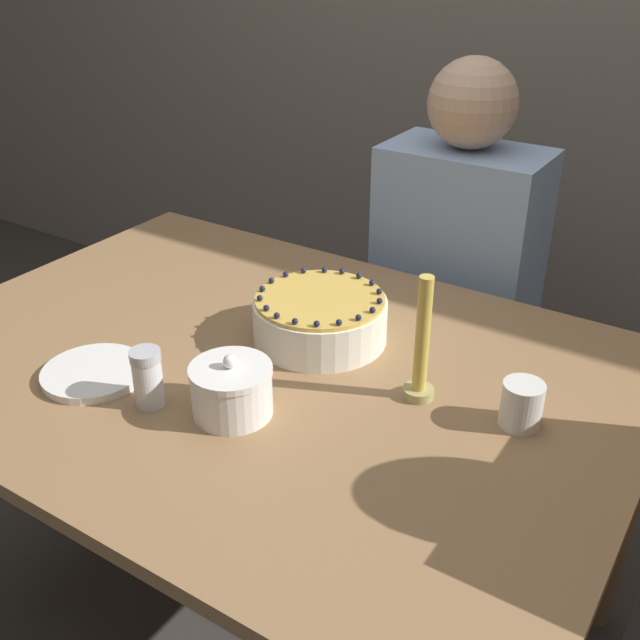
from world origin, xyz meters
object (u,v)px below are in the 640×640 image
sugar_shaker (148,378)px  person_man_blue_shirt (452,322)px  cake (320,318)px  candle (421,351)px  sugar_bowl (232,390)px

sugar_shaker → person_man_blue_shirt: person_man_blue_shirt is taller
cake → candle: (0.26, -0.08, 0.05)m
cake → sugar_bowl: size_ratio=1.89×
sugar_shaker → candle: (0.39, 0.28, 0.04)m
cake → sugar_bowl: sugar_bowl is taller
cake → candle: size_ratio=1.14×
cake → sugar_bowl: (0.01, -0.30, -0.00)m
sugar_bowl → candle: size_ratio=0.60×
sugar_bowl → sugar_shaker: sugar_bowl is taller
candle → sugar_shaker: bearing=-144.3°
sugar_bowl → cake: bearing=92.4°
cake → sugar_bowl: 0.30m
sugar_shaker → person_man_blue_shirt: 0.99m
person_man_blue_shirt → cake: bearing=84.9°
cake → person_man_blue_shirt: 0.64m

